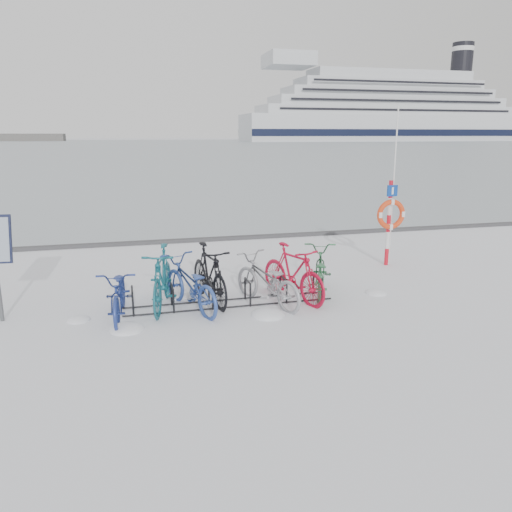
# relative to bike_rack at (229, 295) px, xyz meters

# --- Properties ---
(ground) EXTENTS (900.00, 900.00, 0.00)m
(ground) POSITION_rel_bike_rack_xyz_m (0.00, 0.00, -0.18)
(ground) COLOR white
(ground) RESTS_ON ground
(ice_sheet) EXTENTS (400.00, 298.00, 0.02)m
(ice_sheet) POSITION_rel_bike_rack_xyz_m (0.00, 155.00, -0.17)
(ice_sheet) COLOR #A7B3BD
(ice_sheet) RESTS_ON ground
(quay_edge) EXTENTS (400.00, 0.25, 0.10)m
(quay_edge) POSITION_rel_bike_rack_xyz_m (0.00, 5.90, -0.13)
(quay_edge) COLOR #3F3F42
(quay_edge) RESTS_ON ground
(bike_rack) EXTENTS (4.00, 0.48, 0.46)m
(bike_rack) POSITION_rel_bike_rack_xyz_m (0.00, 0.00, 0.00)
(bike_rack) COLOR black
(bike_rack) RESTS_ON ground
(lifebuoy_station) EXTENTS (0.73, 0.22, 3.81)m
(lifebuoy_station) POSITION_rel_bike_rack_xyz_m (4.40, 1.88, 1.10)
(lifebuoy_station) COLOR red
(lifebuoy_station) RESTS_ON ground
(cruise_ferry) EXTENTS (135.91, 25.64, 44.66)m
(cruise_ferry) POSITION_rel_bike_rack_xyz_m (116.31, 207.50, 11.98)
(cruise_ferry) COLOR silver
(cruise_ferry) RESTS_ON ground
(bike_0) EXTENTS (0.76, 1.87, 0.96)m
(bike_0) POSITION_rel_bike_rack_xyz_m (-2.01, -0.16, 0.30)
(bike_0) COLOR navy
(bike_0) RESTS_ON ground
(bike_1) EXTENTS (0.98, 2.05, 1.19)m
(bike_1) POSITION_rel_bike_rack_xyz_m (-1.24, 0.19, 0.41)
(bike_1) COLOR #155B69
(bike_1) RESTS_ON ground
(bike_2) EXTENTS (1.31, 2.04, 1.01)m
(bike_2) POSITION_rel_bike_rack_xyz_m (-0.76, -0.05, 0.33)
(bike_2) COLOR #2B4690
(bike_2) RESTS_ON ground
(bike_3) EXTENTS (0.86, 1.98, 1.15)m
(bike_3) POSITION_rel_bike_rack_xyz_m (-0.33, 0.31, 0.39)
(bike_3) COLOR black
(bike_3) RESTS_ON ground
(bike_4) EXTENTS (1.35, 1.99, 0.99)m
(bike_4) POSITION_rel_bike_rack_xyz_m (0.70, -0.14, 0.31)
(bike_4) COLOR gray
(bike_4) RESTS_ON ground
(bike_5) EXTENTS (1.16, 1.94, 1.13)m
(bike_5) POSITION_rel_bike_rack_xyz_m (1.28, 0.01, 0.38)
(bike_5) COLOR #B80E2C
(bike_5) RESTS_ON ground
(bike_6) EXTENTS (1.30, 1.98, 0.98)m
(bike_6) POSITION_rel_bike_rack_xyz_m (1.92, 0.22, 0.31)
(bike_6) COLOR #2E6C41
(bike_6) RESTS_ON ground
(snow_drifts) EXTENTS (6.22, 2.05, 0.22)m
(snow_drifts) POSITION_rel_bike_rack_xyz_m (0.00, -0.27, -0.18)
(snow_drifts) COLOR white
(snow_drifts) RESTS_ON ground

